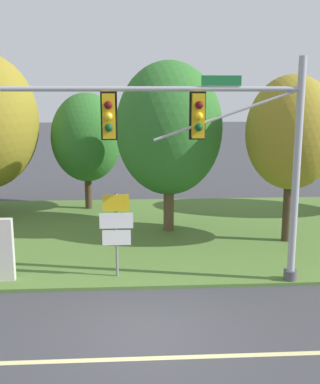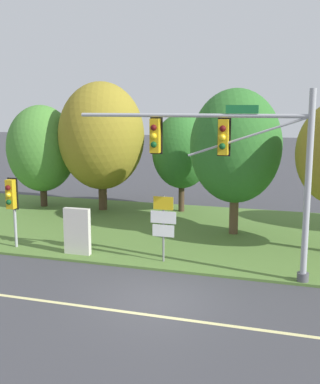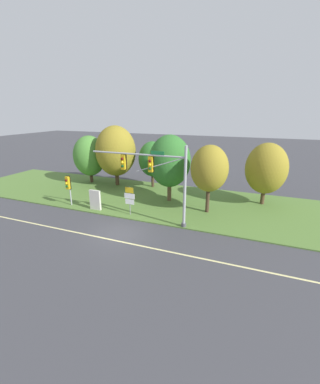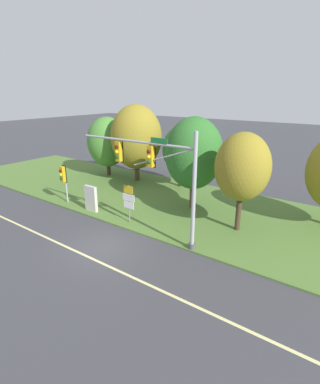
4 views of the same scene
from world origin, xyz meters
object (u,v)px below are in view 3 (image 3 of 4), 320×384
(tree_mid_verge, at_px, (170,161))
(info_kiosk, at_px, (95,200))
(tree_tall_centre, at_px, (209,169))
(tree_behind_signpost, at_px, (153,159))
(pedestrian_signal_near_kerb, at_px, (68,185))
(tree_nearest_road, at_px, (90,156))
(traffic_signal_mast, at_px, (156,173))
(tree_left_of_mast, at_px, (116,151))
(route_sign_post, at_px, (130,197))
(tree_right_far, at_px, (266,169))

(tree_mid_verge, relative_size, info_kiosk, 3.54)
(tree_mid_verge, bearing_deg, tree_tall_centre, -21.57)
(tree_behind_signpost, bearing_deg, tree_mid_verge, -47.82)
(pedestrian_signal_near_kerb, bearing_deg, tree_nearest_road, 112.32)
(traffic_signal_mast, height_order, tree_mid_verge, tree_mid_verge)
(tree_left_of_mast, bearing_deg, traffic_signal_mast, -43.94)
(route_sign_post, bearing_deg, traffic_signal_mast, -12.03)
(route_sign_post, bearing_deg, tree_tall_centre, 27.11)
(route_sign_post, height_order, tree_nearest_road, tree_nearest_road)
(pedestrian_signal_near_kerb, relative_size, tree_left_of_mast, 0.41)
(route_sign_post, relative_size, tree_behind_signpost, 0.47)
(tree_left_of_mast, xyz_separation_m, tree_tall_centre, (12.36, -4.76, -0.16))
(pedestrian_signal_near_kerb, height_order, tree_behind_signpost, tree_behind_signpost)
(route_sign_post, height_order, tree_tall_centre, tree_tall_centre)
(pedestrian_signal_near_kerb, xyz_separation_m, tree_tall_centre, (12.86, 3.38, 1.92))
(tree_mid_verge, bearing_deg, tree_nearest_road, 166.32)
(traffic_signal_mast, distance_m, tree_behind_signpost, 10.50)
(traffic_signal_mast, xyz_separation_m, tree_tall_centre, (3.46, 3.82, -0.15))
(tree_nearest_road, bearing_deg, tree_left_of_mast, 2.60)
(pedestrian_signal_near_kerb, relative_size, route_sign_post, 1.15)
(tree_behind_signpost, relative_size, tree_right_far, 0.91)
(traffic_signal_mast, relative_size, tree_behind_signpost, 1.53)
(tree_right_far, relative_size, info_kiosk, 3.20)
(traffic_signal_mast, bearing_deg, route_sign_post, 167.97)
(pedestrian_signal_near_kerb, distance_m, route_sign_post, 6.59)
(tree_behind_signpost, bearing_deg, pedestrian_signal_near_kerb, -118.74)
(route_sign_post, xyz_separation_m, tree_behind_signpost, (-1.61, 8.88, 1.79))
(pedestrian_signal_near_kerb, relative_size, tree_behind_signpost, 0.54)
(tree_left_of_mast, distance_m, info_kiosk, 9.08)
(tree_nearest_road, distance_m, tree_right_far, 20.82)
(traffic_signal_mast, distance_m, tree_tall_centre, 5.16)
(tree_tall_centre, height_order, tree_right_far, tree_tall_centre)
(tree_nearest_road, xyz_separation_m, tree_mid_verge, (11.80, -2.87, 0.66))
(tree_left_of_mast, bearing_deg, info_kiosk, -73.02)
(tree_tall_centre, bearing_deg, route_sign_post, -152.89)
(pedestrian_signal_near_kerb, bearing_deg, tree_mid_verge, 30.82)
(route_sign_post, distance_m, tree_mid_verge, 5.86)
(route_sign_post, xyz_separation_m, tree_tall_centre, (6.29, 3.22, 2.45))
(traffic_signal_mast, relative_size, tree_nearest_road, 1.40)
(pedestrian_signal_near_kerb, height_order, route_sign_post, pedestrian_signal_near_kerb)
(pedestrian_signal_near_kerb, xyz_separation_m, tree_nearest_road, (-3.27, 7.97, 1.29))
(pedestrian_signal_near_kerb, distance_m, tree_mid_verge, 10.13)
(tree_right_far, bearing_deg, tree_nearest_road, 178.91)
(traffic_signal_mast, height_order, pedestrian_signal_near_kerb, traffic_signal_mast)
(traffic_signal_mast, distance_m, tree_mid_verge, 5.60)
(pedestrian_signal_near_kerb, height_order, tree_mid_verge, tree_mid_verge)
(tree_left_of_mast, height_order, tree_right_far, tree_left_of_mast)
(tree_behind_signpost, relative_size, info_kiosk, 2.90)
(route_sign_post, relative_size, tree_left_of_mast, 0.36)
(tree_right_far, bearing_deg, route_sign_post, -145.98)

